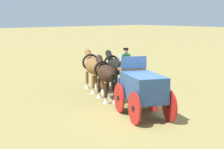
{
  "coord_description": "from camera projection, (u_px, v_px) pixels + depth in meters",
  "views": [
    {
      "loc": [
        -10.92,
        11.21,
        4.32
      ],
      "look_at": [
        3.91,
        -1.62,
        1.2
      ],
      "focal_mm": 59.91,
      "sensor_mm": 36.0,
      "label": 1
    }
  ],
  "objects": [
    {
      "name": "ground_plane",
      "position": [
        143.0,
        117.0,
        16.07
      ],
      "size": [
        220.0,
        220.0,
        0.0
      ],
      "primitive_type": "plane",
      "color": "#9E8C4C"
    },
    {
      "name": "show_wagon",
      "position": [
        142.0,
        88.0,
        16.01
      ],
      "size": [
        5.36,
        3.05,
        2.85
      ],
      "color": "#2D4C7A",
      "rests_on": "ground"
    },
    {
      "name": "draft_horse_rear_near",
      "position": [
        106.0,
        74.0,
        19.09
      ],
      "size": [
        2.84,
        1.69,
        2.2
      ],
      "color": "#331E14",
      "rests_on": "ground"
    },
    {
      "name": "draft_horse_rear_off",
      "position": [
        130.0,
        73.0,
        19.44
      ],
      "size": [
        2.96,
        1.77,
        2.21
      ],
      "color": "#9E998E",
      "rests_on": "ground"
    },
    {
      "name": "draft_horse_lead_near",
      "position": [
        94.0,
        67.0,
        21.52
      ],
      "size": [
        3.1,
        1.85,
        2.26
      ],
      "color": "brown",
      "rests_on": "ground"
    },
    {
      "name": "draft_horse_lead_off",
      "position": [
        115.0,
        67.0,
        21.91
      ],
      "size": [
        3.05,
        1.81,
        2.18
      ],
      "color": "black",
      "rests_on": "ground"
    }
  ]
}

